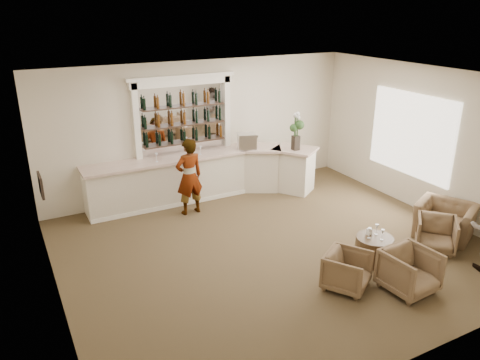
% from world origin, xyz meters
% --- Properties ---
extents(ground, '(8.00, 8.00, 0.00)m').
position_xyz_m(ground, '(0.00, 0.00, 0.00)').
color(ground, brown).
rests_on(ground, ground).
extents(room_shell, '(8.04, 7.02, 3.32)m').
position_xyz_m(room_shell, '(0.16, 0.71, 2.34)').
color(room_shell, beige).
rests_on(room_shell, ground).
extents(bar_counter, '(5.72, 1.80, 1.14)m').
position_xyz_m(bar_counter, '(-0.16, 3.00, 0.57)').
color(bar_counter, '#EEE8CF').
rests_on(bar_counter, ground).
extents(back_bar_alcove, '(2.64, 0.25, 3.00)m').
position_xyz_m(back_bar_alcove, '(-0.50, 3.41, 2.03)').
color(back_bar_alcove, white).
rests_on(back_bar_alcove, ground).
extents(cocktail_table, '(0.69, 0.69, 0.50)m').
position_xyz_m(cocktail_table, '(1.37, -1.28, 0.25)').
color(cocktail_table, '#4E3922').
rests_on(cocktail_table, ground).
extents(sommelier, '(0.68, 0.48, 1.77)m').
position_xyz_m(sommelier, '(-0.83, 2.34, 0.89)').
color(sommelier, gray).
rests_on(sommelier, ground).
extents(armchair_left, '(0.98, 0.99, 0.66)m').
position_xyz_m(armchair_left, '(0.35, -1.73, 0.33)').
color(armchair_left, brown).
rests_on(armchair_left, ground).
extents(armchair_center, '(0.85, 0.87, 0.74)m').
position_xyz_m(armchair_center, '(1.22, -2.28, 0.37)').
color(armchair_center, brown).
rests_on(armchair_center, ground).
extents(armchair_right, '(1.03, 1.03, 0.67)m').
position_xyz_m(armchair_right, '(2.76, -1.50, 0.34)').
color(armchair_right, brown).
rests_on(armchair_right, ground).
extents(armchair_far, '(1.34, 1.41, 0.71)m').
position_xyz_m(armchair_far, '(3.40, -1.17, 0.36)').
color(armchair_far, brown).
rests_on(armchair_far, ground).
extents(espresso_machine, '(0.54, 0.50, 0.39)m').
position_xyz_m(espresso_machine, '(0.95, 2.91, 1.34)').
color(espresso_machine, silver).
rests_on(espresso_machine, bar_counter).
extents(flower_vase, '(0.25, 0.25, 0.95)m').
position_xyz_m(flower_vase, '(1.98, 2.27, 1.68)').
color(flower_vase, black).
rests_on(flower_vase, bar_counter).
extents(wine_glass_bar_left, '(0.07, 0.07, 0.21)m').
position_xyz_m(wine_glass_bar_left, '(-1.36, 2.97, 1.25)').
color(wine_glass_bar_left, white).
rests_on(wine_glass_bar_left, bar_counter).
extents(wine_glass_bar_right, '(0.07, 0.07, 0.21)m').
position_xyz_m(wine_glass_bar_right, '(-0.26, 3.02, 1.25)').
color(wine_glass_bar_right, white).
rests_on(wine_glass_bar_right, bar_counter).
extents(wine_glass_tbl_a, '(0.07, 0.07, 0.21)m').
position_xyz_m(wine_glass_tbl_a, '(1.25, -1.25, 0.60)').
color(wine_glass_tbl_a, white).
rests_on(wine_glass_tbl_a, cocktail_table).
extents(wine_glass_tbl_b, '(0.07, 0.07, 0.21)m').
position_xyz_m(wine_glass_tbl_b, '(1.47, -1.20, 0.60)').
color(wine_glass_tbl_b, white).
rests_on(wine_glass_tbl_b, cocktail_table).
extents(wine_glass_tbl_c, '(0.07, 0.07, 0.21)m').
position_xyz_m(wine_glass_tbl_c, '(1.41, -1.41, 0.60)').
color(wine_glass_tbl_c, white).
rests_on(wine_glass_tbl_c, cocktail_table).
extents(napkin_holder, '(0.08, 0.08, 0.12)m').
position_xyz_m(napkin_holder, '(1.35, -1.14, 0.56)').
color(napkin_holder, white).
rests_on(napkin_holder, cocktail_table).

